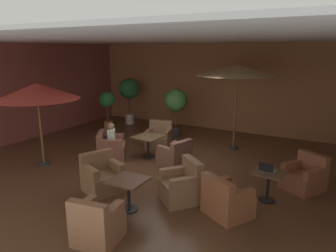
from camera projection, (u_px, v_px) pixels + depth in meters
The scene contains 23 objects.
ground_plane at pixel (160, 165), 8.93m from camera, with size 11.21×9.53×0.02m, color brown.
wall_back_brick at pixel (220, 87), 12.52m from camera, with size 11.21×0.08×3.43m, color #A5663F.
wall_left_accent at pixel (26, 92), 11.15m from camera, with size 0.08×9.53×3.43m, color #93463F.
ceiling_slab at pixel (159, 39), 8.10m from camera, with size 11.21×9.53×0.06m, color silver.
cafe_table_front_left at pixel (268, 178), 6.69m from camera, with size 0.70×0.70×0.67m.
armchair_front_left_north at pixel (226, 201), 6.14m from camera, with size 1.07×1.04×0.84m.
armchair_front_left_east at pixel (304, 177), 7.30m from camera, with size 1.06×1.07×0.84m.
cafe_table_front_right at pixel (148, 141), 9.39m from camera, with size 0.85×0.85×0.67m.
armchair_front_right_north at pixel (111, 148), 9.37m from camera, with size 1.10×1.10×0.83m.
armchair_front_right_east at pixel (175, 157), 8.66m from camera, with size 0.90×0.90×0.81m.
armchair_front_right_south at pixel (159, 138), 10.52m from camera, with size 0.94×0.91×0.87m.
cafe_table_mid_center at pixel (128, 186), 6.29m from camera, with size 0.71×0.71×0.67m.
armchair_mid_center_north at pixel (97, 225), 5.28m from camera, with size 0.81×0.82×0.85m.
armchair_mid_center_east at pixel (182, 186), 6.74m from camera, with size 1.07×1.07×0.91m.
armchair_mid_center_south at pixel (102, 177), 7.23m from camera, with size 1.04×1.04×0.88m.
patio_umbrella_tall_red at pixel (237, 71), 9.79m from camera, with size 2.58×2.58×2.73m.
patio_umbrella_center_beige at pixel (37, 92), 8.46m from camera, with size 2.26×2.26×2.33m.
potted_tree_left_corner at pixel (107, 103), 12.63m from camera, with size 0.63×0.63×1.55m.
potted_tree_mid_left at pixel (176, 103), 11.57m from camera, with size 0.85×0.85×1.79m.
potted_tree_mid_right at pixel (129, 91), 13.53m from camera, with size 0.86×0.86×1.99m.
patron_blue_shirt at pixel (111, 134), 9.27m from camera, with size 0.35×0.38×0.65m.
iced_drink_cup at pixel (267, 168), 6.69m from camera, with size 0.08×0.08×0.11m, color white.
open_laptop at pixel (267, 169), 6.64m from camera, with size 0.34×0.26×0.20m.
Camera 1 is at (4.30, -7.23, 3.21)m, focal length 33.41 mm.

